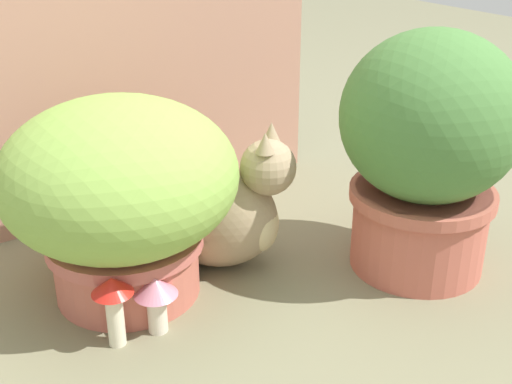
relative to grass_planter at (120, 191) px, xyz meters
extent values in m
plane|color=#767356|center=(0.12, -0.13, -0.21)|extent=(6.00, 6.00, 0.00)
cube|color=tan|center=(0.12, 0.35, 0.26)|extent=(1.09, 0.03, 0.94)
cylinder|color=#C06453|center=(0.00, 0.00, -0.15)|extent=(0.27, 0.27, 0.13)
cylinder|color=#C16258|center=(0.00, 0.00, -0.10)|extent=(0.30, 0.30, 0.02)
ellipsoid|color=#86B04A|center=(0.00, 0.00, 0.03)|extent=(0.44, 0.44, 0.28)
cylinder|color=#C0614F|center=(0.53, -0.24, -0.13)|extent=(0.27, 0.27, 0.17)
cylinder|color=#BB604E|center=(0.53, -0.24, -0.05)|extent=(0.29, 0.29, 0.02)
ellipsoid|color=#477939|center=(0.53, -0.24, 0.11)|extent=(0.35, 0.35, 0.33)
ellipsoid|color=tan|center=(0.20, 0.00, -0.10)|extent=(0.30, 0.31, 0.22)
ellipsoid|color=beige|center=(0.26, -0.07, -0.12)|extent=(0.12, 0.12, 0.11)
sphere|color=tan|center=(0.27, -0.08, 0.01)|extent=(0.16, 0.16, 0.11)
cone|color=tan|center=(0.29, -0.06, 0.07)|extent=(0.05, 0.05, 0.04)
cone|color=tan|center=(0.25, -0.10, 0.07)|extent=(0.05, 0.05, 0.04)
cylinder|color=tan|center=(0.15, 0.11, -0.19)|extent=(0.15, 0.16, 0.07)
cylinder|color=#EDE3C4|center=(-0.09, -0.14, -0.16)|extent=(0.03, 0.03, 0.10)
cone|color=red|center=(-0.09, -0.14, -0.10)|extent=(0.07, 0.07, 0.03)
cylinder|color=beige|center=(-0.01, -0.15, -0.18)|extent=(0.03, 0.03, 0.08)
cone|color=pink|center=(-0.01, -0.15, -0.12)|extent=(0.08, 0.08, 0.03)
camera|label=1|loc=(-0.42, -1.05, 0.51)|focal=46.97mm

